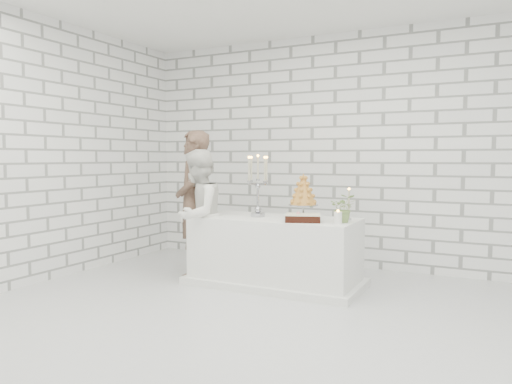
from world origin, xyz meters
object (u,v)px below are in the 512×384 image
cake_table (275,251)px  croquembouche (303,196)px  groom (193,203)px  candelabra (258,186)px  bride (198,216)px

cake_table → croquembouche: bearing=11.1°
groom → croquembouche: size_ratio=3.52×
cake_table → candelabra: size_ratio=2.59×
bride → croquembouche: size_ratio=3.05×
bride → croquembouche: (1.16, 0.30, 0.24)m
bride → candelabra: bride is taller
bride → candelabra: size_ratio=2.16×
groom → bride: (0.20, -0.21, -0.11)m
bride → candelabra: (0.65, 0.24, 0.35)m
cake_table → bride: size_ratio=1.20×
bride → croquembouche: 1.22m
cake_table → candelabra: (-0.21, -0.00, 0.72)m
bride → candelabra: bearing=103.6°
cake_table → groom: size_ratio=1.04×
croquembouche → groom: bearing=-176.2°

